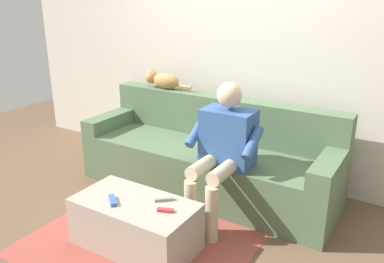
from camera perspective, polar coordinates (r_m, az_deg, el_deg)
name	(u,v)px	position (r m, az deg, el deg)	size (l,w,h in m)	color
ground_plane	(162,224)	(3.25, -4.30, -13.28)	(8.00, 8.00, 0.00)	brown
back_wall	(237,50)	(3.87, 6.51, 11.69)	(5.44, 0.06, 2.49)	beige
couch	(209,158)	(3.67, 2.41, -3.93)	(2.37, 0.77, 0.84)	#516B4C
coffee_table	(136,224)	(2.94, -8.17, -13.09)	(0.89, 0.47, 0.36)	#A89E8E
person_solo_seated	(223,145)	(3.07, 4.57, -2.02)	(0.56, 0.59, 1.12)	#335693
cat_on_backrest	(162,80)	(4.03, -4.35, 7.47)	(0.55, 0.14, 0.17)	#B7844C
remote_blue	(113,200)	(2.87, -11.42, -9.74)	(0.15, 0.04, 0.03)	#3860B7
remote_gray	(164,199)	(2.83, -4.06, -9.77)	(0.14, 0.03, 0.02)	gray
remote_red	(165,210)	(2.71, -3.89, -11.31)	(0.11, 0.03, 0.02)	#B73333
floor_rug	(147,237)	(3.12, -6.58, -14.89)	(1.57, 1.49, 0.01)	#9E473D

